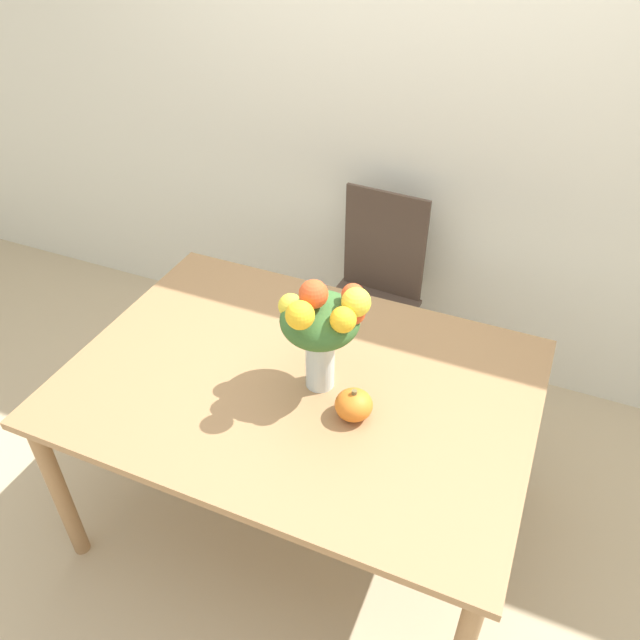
# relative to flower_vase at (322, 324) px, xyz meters

# --- Properties ---
(ground_plane) EXTENTS (12.00, 12.00, 0.00)m
(ground_plane) POSITION_rel_flower_vase_xyz_m (-0.08, -0.00, -1.02)
(ground_plane) COLOR tan
(wall_back) EXTENTS (8.00, 0.06, 2.70)m
(wall_back) POSITION_rel_flower_vase_xyz_m (-0.08, 1.22, 0.33)
(wall_back) COLOR silver
(wall_back) RESTS_ON ground_plane
(dining_table) EXTENTS (1.58, 1.12, 0.75)m
(dining_table) POSITION_rel_flower_vase_xyz_m (-0.08, -0.00, -0.34)
(dining_table) COLOR #9E754C
(dining_table) RESTS_ON ground_plane
(flower_vase) EXTENTS (0.29, 0.29, 0.44)m
(flower_vase) POSITION_rel_flower_vase_xyz_m (0.00, 0.00, 0.00)
(flower_vase) COLOR silver
(flower_vase) RESTS_ON dining_table
(pumpkin) EXTENTS (0.12, 0.12, 0.11)m
(pumpkin) POSITION_rel_flower_vase_xyz_m (0.15, -0.09, -0.21)
(pumpkin) COLOR orange
(pumpkin) RESTS_ON dining_table
(dining_chair_near_window) EXTENTS (0.44, 0.44, 0.98)m
(dining_chair_near_window) POSITION_rel_flower_vase_xyz_m (-0.12, 0.90, -0.52)
(dining_chair_near_window) COLOR #47382D
(dining_chair_near_window) RESTS_ON ground_plane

